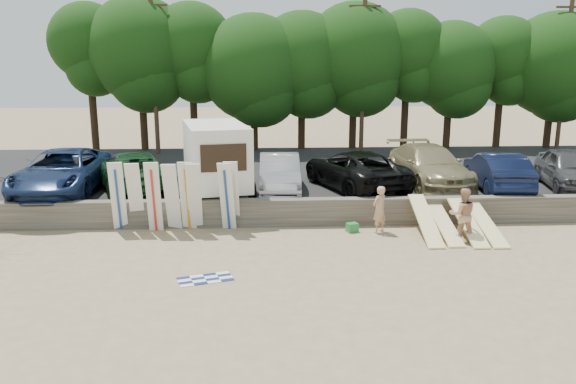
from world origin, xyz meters
name	(u,v)px	position (x,y,z in m)	size (l,w,h in m)	color
ground	(386,250)	(0.00, 0.00, 0.00)	(120.00, 120.00, 0.00)	tan
seawall	(369,211)	(0.00, 3.00, 0.50)	(44.00, 0.50, 1.00)	#6B6356
parking_lot	(340,175)	(0.00, 10.50, 0.35)	(44.00, 14.50, 0.70)	#282828
treeline	(328,58)	(0.13, 17.41, 6.17)	(33.35, 6.89, 9.05)	#382616
utility_poles	(363,71)	(2.00, 16.00, 5.43)	(25.80, 0.26, 9.00)	#473321
box_trailer	(216,155)	(-5.79, 5.28, 2.29)	(3.23, 4.80, 2.83)	white
car_0	(63,172)	(-11.99, 5.70, 1.58)	(2.91, 6.32, 1.76)	#15244A
car_1	(133,171)	(-9.35, 6.32, 1.49)	(2.61, 5.66, 1.57)	#163E1F
car_2	(280,173)	(-3.23, 5.57, 1.46)	(1.60, 4.60, 1.52)	#949499
car_3	(355,169)	(-0.05, 6.05, 1.50)	(2.66, 5.77, 1.60)	black
car_4	(429,166)	(3.23, 6.49, 1.55)	(2.38, 5.86, 1.70)	#93865D
car_5	(497,171)	(5.81, 5.45, 1.49)	(1.66, 4.77, 1.57)	black
car_6	(570,169)	(8.94, 5.52, 1.53)	(1.97, 4.89, 1.67)	#414346
surfboard_upright_0	(118,197)	(-9.05, 2.53, 1.28)	(0.50, 0.06, 2.60)	white
surfboard_upright_1	(135,196)	(-8.46, 2.62, 1.26)	(0.50, 0.06, 2.60)	white
surfboard_upright_2	(154,197)	(-7.77, 2.36, 1.28)	(0.50, 0.06, 2.60)	white
surfboard_upright_3	(172,197)	(-7.15, 2.41, 1.25)	(0.50, 0.06, 2.60)	white
surfboard_upright_4	(187,196)	(-6.62, 2.49, 1.27)	(0.50, 0.06, 2.60)	white
surfboard_upright_5	(194,197)	(-6.36, 2.44, 1.25)	(0.50, 0.06, 2.60)	white
surfboard_upright_6	(227,197)	(-5.21, 2.38, 1.26)	(0.50, 0.06, 2.60)	white
surfboard_upright_7	(232,195)	(-5.05, 2.60, 1.27)	(0.50, 0.06, 2.60)	white
surfboard_low_0	(426,220)	(1.65, 1.37, 0.59)	(0.56, 3.00, 0.07)	#FFEEA0
surfboard_low_1	(444,223)	(2.35, 1.50, 0.43)	(0.56, 3.00, 0.07)	#FFEEA0
surfboard_low_2	(468,222)	(3.11, 1.31, 0.51)	(0.56, 3.00, 0.07)	#FFEEA0
surfboard_low_3	(486,224)	(3.76, 1.32, 0.43)	(0.56, 3.00, 0.07)	#FFEEA0
beachgoer_a	(379,209)	(0.15, 1.94, 0.84)	(0.61, 0.40, 1.68)	tan
beachgoer_b	(463,215)	(2.74, 0.87, 0.91)	(0.88, 0.69, 1.82)	tan
cooler	(352,227)	(-0.78, 2.05, 0.16)	(0.38, 0.30, 0.32)	#258837
gear_bag	(441,225)	(2.56, 2.39, 0.11)	(0.30, 0.25, 0.22)	#C43F17
beach_towel	(205,279)	(-5.59, -2.20, 0.01)	(1.50, 1.50, 0.00)	white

